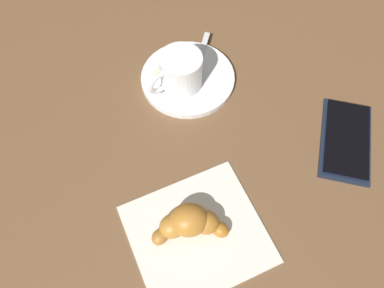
{
  "coord_description": "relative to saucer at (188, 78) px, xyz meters",
  "views": [
    {
      "loc": [
        -0.26,
        0.08,
        0.49
      ],
      "look_at": [
        -0.0,
        0.01,
        0.01
      ],
      "focal_mm": 36.31,
      "sensor_mm": 36.0,
      "label": 1
    }
  ],
  "objects": [
    {
      "name": "espresso_cup",
      "position": [
        -0.01,
        0.01,
        0.03
      ],
      "size": [
        0.06,
        0.09,
        0.06
      ],
      "color": "white",
      "rests_on": "saucer"
    },
    {
      "name": "ground_plane",
      "position": [
        -0.12,
        0.02,
        -0.01
      ],
      "size": [
        1.8,
        1.8,
        0.0
      ],
      "primitive_type": "plane",
      "color": "brown"
    },
    {
      "name": "cell_phone",
      "position": [
        -0.17,
        -0.19,
        0.0
      ],
      "size": [
        0.15,
        0.13,
        0.01
      ],
      "color": "#182034",
      "rests_on": "ground"
    },
    {
      "name": "napkin",
      "position": [
        -0.25,
        0.06,
        -0.0
      ],
      "size": [
        0.18,
        0.19,
        0.0
      ],
      "primitive_type": "cube",
      "rotation": [
        0.0,
        0.0,
        0.14
      ],
      "color": "silver",
      "rests_on": "ground"
    },
    {
      "name": "teaspoon",
      "position": [
        -0.0,
        -0.01,
        0.01
      ],
      "size": [
        0.13,
        0.08,
        0.01
      ],
      "color": "silver",
      "rests_on": "saucer"
    },
    {
      "name": "sugar_packet",
      "position": [
        0.03,
        0.02,
        0.01
      ],
      "size": [
        0.06,
        0.06,
        0.01
      ],
      "primitive_type": "cube",
      "rotation": [
        0.0,
        0.0,
        8.63
      ],
      "color": "beige",
      "rests_on": "saucer"
    },
    {
      "name": "saucer",
      "position": [
        0.0,
        0.0,
        0.0
      ],
      "size": [
        0.15,
        0.15,
        0.01
      ],
      "primitive_type": "cylinder",
      "color": "white",
      "rests_on": "ground"
    },
    {
      "name": "croissant",
      "position": [
        -0.23,
        0.06,
        0.01
      ],
      "size": [
        0.06,
        0.11,
        0.04
      ],
      "color": "#AC6920",
      "rests_on": "napkin"
    }
  ]
}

